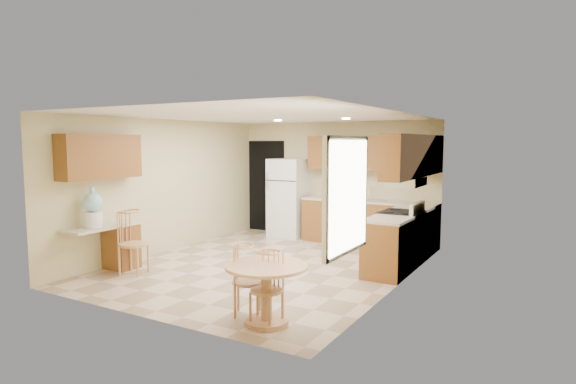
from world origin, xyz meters
The scene contains 30 objects.
floor centered at (0.00, 0.00, 0.00)m, with size 5.50×5.50×0.00m, color #CAAD92.
ceiling centered at (0.00, 0.00, 2.50)m, with size 4.50×5.50×0.02m, color white.
wall_back centered at (0.00, 2.75, 1.25)m, with size 4.50×0.02×2.50m, color #C9BA87.
wall_front centered at (0.00, -2.75, 1.25)m, with size 4.50×0.02×2.50m, color #C9BA87.
wall_left centered at (-2.25, 0.00, 1.25)m, with size 0.02×5.50×2.50m, color #C9BA87.
wall_right centered at (2.25, 0.00, 1.25)m, with size 0.02×5.50×2.50m, color #C9BA87.
doorway centered at (-1.75, 2.73, 1.05)m, with size 0.90×0.02×2.10m, color black.
base_cab_back centered at (0.88, 2.45, 0.43)m, with size 2.75×0.60×0.87m, color brown.
counter_back centered at (0.88, 2.45, 0.89)m, with size 2.75×0.63×0.04m, color beige.
base_cab_right_a centered at (1.95, 1.85, 0.43)m, with size 0.60×0.59×0.87m, color brown.
counter_right_a centered at (1.95, 1.85, 0.89)m, with size 0.63×0.59×0.04m, color beige.
base_cab_right_b centered at (1.95, 0.40, 0.43)m, with size 0.60×0.80×0.87m, color brown.
counter_right_b centered at (1.95, 0.40, 0.89)m, with size 0.63×0.80×0.04m, color beige.
upper_cab_back centered at (0.88, 2.58, 1.85)m, with size 2.75×0.33×0.70m, color brown.
upper_cab_right centered at (2.08, 1.21, 1.85)m, with size 0.33×2.42×0.70m, color brown.
upper_cab_left centered at (-2.08, -1.60, 1.85)m, with size 0.33×1.40×0.70m, color brown.
sink centered at (0.85, 2.45, 0.91)m, with size 0.78×0.44×0.01m, color silver.
range_hood centered at (2.00, 1.18, 1.42)m, with size 0.50×0.76×0.14m, color silver.
desk_pedestal centered at (-2.00, -1.32, 0.36)m, with size 0.48×0.42×0.72m, color brown.
desk_top centered at (-2.00, -1.70, 0.75)m, with size 0.50×1.20×0.04m, color beige.
window centered at (2.23, -1.85, 1.50)m, with size 0.06×1.12×1.30m.
can_light_a centered at (-0.50, 1.20, 2.48)m, with size 0.14×0.14×0.02m, color white.
can_light_b centered at (0.90, 1.20, 2.48)m, with size 0.14×0.14×0.02m, color white.
refrigerator centered at (-0.95, 2.40, 0.86)m, with size 0.76×0.73×1.71m.
stove centered at (1.92, 1.18, 0.47)m, with size 0.65×0.76×1.09m.
dining_table centered at (1.40, -2.20, 0.46)m, with size 0.94×0.94×0.70m.
chair_table_a centered at (1.03, -2.13, 0.52)m, with size 0.38×0.48×0.85m.
chair_table_b centered at (1.40, -2.28, 0.51)m, with size 0.37×0.37×0.84m.
chair_desk centered at (-1.55, -1.56, 0.61)m, with size 0.44×0.57×1.00m.
water_crock centered at (-2.00, -1.84, 1.05)m, with size 0.30×0.30×0.62m.
Camera 1 is at (4.28, -6.69, 2.09)m, focal length 30.00 mm.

